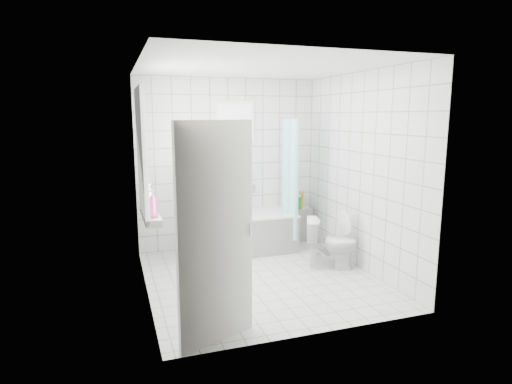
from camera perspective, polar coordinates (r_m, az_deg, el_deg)
name	(u,v)px	position (r m, az deg, el deg)	size (l,w,h in m)	color
ground	(261,278)	(5.54, 0.62, -11.39)	(3.00, 3.00, 0.00)	white
ceiling	(261,66)	(5.19, 0.68, 16.39)	(3.00, 3.00, 0.00)	white
wall_back	(229,164)	(6.63, -3.66, 3.75)	(2.80, 0.02, 2.60)	white
wall_front	(317,199)	(3.85, 8.08, -0.95)	(2.80, 0.02, 2.60)	white
wall_left	(143,182)	(4.93, -14.89, 1.23)	(0.02, 3.00, 2.60)	white
wall_right	(361,172)	(5.82, 13.77, 2.60)	(0.02, 3.00, 2.60)	white
window_left	(143,153)	(5.20, -14.78, 5.01)	(0.01, 0.90, 1.40)	white
window_back	(235,121)	(6.58, -2.77, 9.38)	(0.50, 0.01, 0.50)	white
window_sill	(150,215)	(5.31, -13.94, -2.94)	(0.18, 1.02, 0.08)	white
door	(216,235)	(3.78, -5.34, -5.76)	(0.04, 0.80, 2.00)	silver
bathtub	(243,233)	(6.50, -1.77, -5.44)	(1.56, 0.77, 0.58)	white
partition_wall	(187,207)	(6.16, -9.20, -2.05)	(0.15, 0.85, 1.50)	white
tiled_ledge	(298,224)	(7.09, 5.67, -4.30)	(0.40, 0.24, 0.55)	white
toilet	(332,243)	(5.88, 10.04, -6.75)	(0.38, 0.67, 0.68)	white
curtain_rod	(289,118)	(6.48, 4.39, 9.79)	(0.02, 0.02, 0.80)	silver
shower_curtain	(291,179)	(6.43, 4.74, 1.74)	(0.14, 0.48, 1.78)	#55FBF2
tub_faucet	(242,192)	(6.72, -1.82, -0.04)	(0.18, 0.06, 0.06)	silver
sill_bottles	(151,202)	(5.21, -13.84, -1.27)	(0.17, 0.72, 0.31)	white
ledge_bottles	(300,201)	(6.98, 5.89, -1.19)	(0.15, 0.19, 0.27)	#15832B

